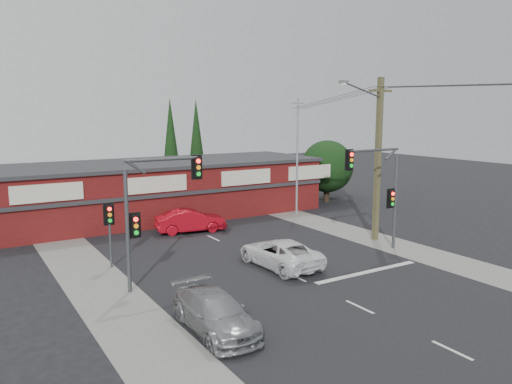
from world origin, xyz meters
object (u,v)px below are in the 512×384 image
shop_building (152,189)px  red_sedan (191,221)px  silver_suv (215,313)px  white_suv (280,253)px  utility_pole (377,154)px

shop_building → red_sedan: bearing=-85.2°
shop_building → silver_suv: bearing=-103.9°
white_suv → shop_building: bearing=-87.2°
white_suv → red_sedan: (-0.81, 9.39, 0.04)m
silver_suv → utility_pole: (14.43, 6.53, 4.71)m
red_sedan → utility_pole: 12.81m
red_sedan → silver_suv: bearing=170.1°
silver_suv → utility_pole: utility_pole is taller
silver_suv → red_sedan: 15.57m
red_sedan → shop_building: 6.17m
utility_pole → shop_building: bearing=123.8°
shop_building → white_suv: bearing=-85.1°
shop_building → utility_pole: size_ratio=2.73×
silver_suv → shop_building: (5.07, 20.53, 1.44)m
white_suv → silver_suv: (-6.38, -5.14, -0.03)m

